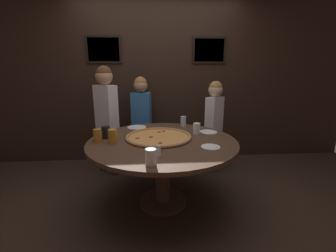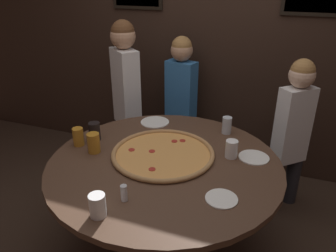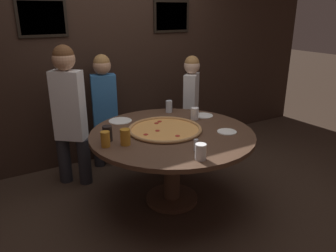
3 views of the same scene
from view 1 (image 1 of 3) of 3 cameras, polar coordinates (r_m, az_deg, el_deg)
ground_plane at (r=2.68m, az=-1.31°, el=-18.82°), size 24.00×24.00×0.00m
back_wall at (r=3.63m, az=-2.66°, el=11.69°), size 6.40×0.08×2.60m
dining_table at (r=2.40m, az=-1.39°, el=-6.58°), size 1.55×1.55×0.74m
giant_pizza at (r=2.42m, az=-2.40°, el=-2.77°), size 0.71×0.71×0.03m
drink_cup_far_right at (r=2.31m, az=-13.90°, el=-2.52°), size 0.09×0.09×0.14m
drink_cup_by_shaker at (r=2.49m, az=-15.52°, el=-1.52°), size 0.09×0.09×0.14m
drink_cup_far_left at (r=2.91m, az=3.89°, el=1.18°), size 0.07×0.07×0.13m
drink_cup_beside_pizza at (r=2.59m, az=7.28°, el=-0.62°), size 0.08×0.08×0.12m
drink_cup_centre_back at (r=2.39m, az=-17.51°, el=-2.32°), size 0.08×0.08×0.13m
drink_cup_near_left at (r=1.75m, az=-4.39°, el=-7.81°), size 0.09×0.09×0.13m
white_plate_near_front at (r=2.89m, az=-7.93°, el=-0.31°), size 0.24×0.24×0.01m
white_plate_left_side at (r=2.68m, az=10.18°, el=-1.52°), size 0.21×0.21×0.01m
white_plate_far_back at (r=2.17m, az=10.78°, el=-5.24°), size 0.18×0.18×0.01m
condiment_shaker at (r=1.90m, az=-2.36°, el=-6.40°), size 0.04×0.04×0.10m
diner_side_right at (r=3.28m, az=11.59°, el=1.23°), size 0.32×0.31×1.31m
diner_side_left at (r=3.23m, az=-15.34°, el=2.93°), size 0.38×0.35×1.51m
diner_centre_back at (r=3.43m, az=-6.76°, el=2.49°), size 0.36×0.21×1.36m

